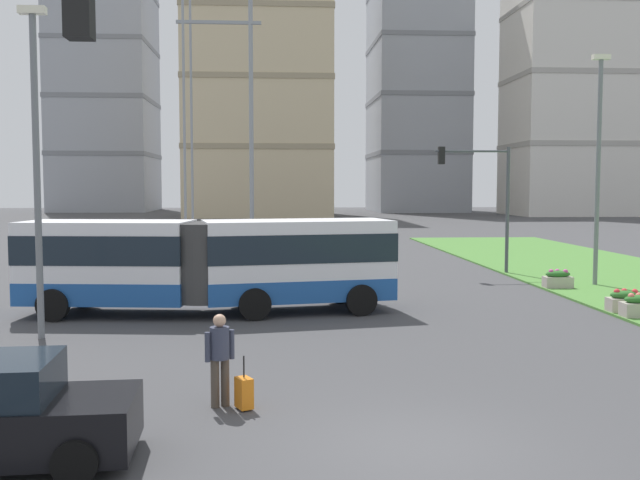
{
  "coord_description": "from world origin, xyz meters",
  "views": [
    {
      "loc": [
        -2.23,
        -10.97,
        4.09
      ],
      "look_at": [
        -0.58,
        14.49,
        2.2
      ],
      "focal_mm": 40.64,
      "sensor_mm": 36.0,
      "label": 1
    }
  ],
  "objects_px": {
    "flower_planter_5": "(558,279)",
    "streetlight_median": "(598,161)",
    "apartment_tower_westcentre": "(259,88)",
    "pedestrian_crossing": "(220,353)",
    "flower_planter_4": "(625,301)",
    "flower_planter_3": "(640,306)",
    "traffic_light_far_right": "(484,187)",
    "streetlight_left": "(36,158)",
    "apartment_tower_west": "(105,76)",
    "articulated_bus": "(210,262)",
    "apartment_tower_centre": "(416,75)",
    "car_navy_sedan": "(188,262)",
    "rolling_suitcase": "(244,393)",
    "apartment_tower_eastcentre": "(591,47)"
  },
  "relations": [
    {
      "from": "flower_planter_5",
      "to": "streetlight_median",
      "type": "bearing_deg",
      "value": 23.61
    },
    {
      "from": "flower_planter_5",
      "to": "apartment_tower_westcentre",
      "type": "bearing_deg",
      "value": 100.09
    },
    {
      "from": "pedestrian_crossing",
      "to": "flower_planter_4",
      "type": "bearing_deg",
      "value": 36.35
    },
    {
      "from": "pedestrian_crossing",
      "to": "streetlight_median",
      "type": "relative_size",
      "value": 0.19
    },
    {
      "from": "flower_planter_3",
      "to": "traffic_light_far_right",
      "type": "height_order",
      "value": "traffic_light_far_right"
    },
    {
      "from": "flower_planter_3",
      "to": "flower_planter_4",
      "type": "distance_m",
      "value": 0.93
    },
    {
      "from": "streetlight_left",
      "to": "apartment_tower_west",
      "type": "distance_m",
      "value": 107.46
    },
    {
      "from": "flower_planter_5",
      "to": "flower_planter_3",
      "type": "bearing_deg",
      "value": -90.0
    },
    {
      "from": "articulated_bus",
      "to": "pedestrian_crossing",
      "type": "relative_size",
      "value": 6.91
    },
    {
      "from": "articulated_bus",
      "to": "streetlight_median",
      "type": "distance_m",
      "value": 16.49
    },
    {
      "from": "streetlight_left",
      "to": "apartment_tower_westcentre",
      "type": "distance_m",
      "value": 83.45
    },
    {
      "from": "articulated_bus",
      "to": "apartment_tower_centre",
      "type": "distance_m",
      "value": 101.43
    },
    {
      "from": "pedestrian_crossing",
      "to": "streetlight_left",
      "type": "bearing_deg",
      "value": 129.26
    },
    {
      "from": "car_navy_sedan",
      "to": "pedestrian_crossing",
      "type": "height_order",
      "value": "pedestrian_crossing"
    },
    {
      "from": "rolling_suitcase",
      "to": "apartment_tower_centre",
      "type": "xyz_separation_m",
      "value": [
        24.14,
        106.15,
        22.14
      ]
    },
    {
      "from": "pedestrian_crossing",
      "to": "flower_planter_3",
      "type": "height_order",
      "value": "pedestrian_crossing"
    },
    {
      "from": "car_navy_sedan",
      "to": "traffic_light_far_right",
      "type": "relative_size",
      "value": 0.75
    },
    {
      "from": "pedestrian_crossing",
      "to": "flower_planter_5",
      "type": "xyz_separation_m",
      "value": [
        12.28,
        14.55,
        -0.58
      ]
    },
    {
      "from": "articulated_bus",
      "to": "traffic_light_far_right",
      "type": "distance_m",
      "value": 15.41
    },
    {
      "from": "car_navy_sedan",
      "to": "apartment_tower_eastcentre",
      "type": "relative_size",
      "value": 0.09
    },
    {
      "from": "apartment_tower_eastcentre",
      "to": "flower_planter_4",
      "type": "bearing_deg",
      "value": -113.11
    },
    {
      "from": "articulated_bus",
      "to": "apartment_tower_eastcentre",
      "type": "height_order",
      "value": "apartment_tower_eastcentre"
    },
    {
      "from": "articulated_bus",
      "to": "car_navy_sedan",
      "type": "xyz_separation_m",
      "value": [
        -1.77,
        8.94,
        -0.9
      ]
    },
    {
      "from": "apartment_tower_westcentre",
      "to": "rolling_suitcase",
      "type": "bearing_deg",
      "value": -89.11
    },
    {
      "from": "apartment_tower_eastcentre",
      "to": "traffic_light_far_right",
      "type": "bearing_deg",
      "value": -117.27
    },
    {
      "from": "car_navy_sedan",
      "to": "streetlight_left",
      "type": "relative_size",
      "value": 0.51
    },
    {
      "from": "flower_planter_4",
      "to": "apartment_tower_west",
      "type": "height_order",
      "value": "apartment_tower_west"
    },
    {
      "from": "rolling_suitcase",
      "to": "flower_planter_3",
      "type": "xyz_separation_m",
      "value": [
        11.83,
        8.3,
        0.11
      ]
    },
    {
      "from": "apartment_tower_west",
      "to": "traffic_light_far_right",
      "type": "bearing_deg",
      "value": -67.51
    },
    {
      "from": "flower_planter_5",
      "to": "streetlight_median",
      "type": "relative_size",
      "value": 0.12
    },
    {
      "from": "pedestrian_crossing",
      "to": "flower_planter_5",
      "type": "bearing_deg",
      "value": 49.85
    },
    {
      "from": "apartment_tower_westcentre",
      "to": "apartment_tower_centre",
      "type": "distance_m",
      "value": 31.12
    },
    {
      "from": "flower_planter_3",
      "to": "streetlight_median",
      "type": "relative_size",
      "value": 0.12
    },
    {
      "from": "apartment_tower_centre",
      "to": "apartment_tower_eastcentre",
      "type": "height_order",
      "value": "apartment_tower_eastcentre"
    },
    {
      "from": "streetlight_median",
      "to": "apartment_tower_eastcentre",
      "type": "relative_size",
      "value": 0.2
    },
    {
      "from": "streetlight_left",
      "to": "rolling_suitcase",
      "type": "bearing_deg",
      "value": -49.29
    },
    {
      "from": "flower_planter_3",
      "to": "apartment_tower_eastcentre",
      "type": "height_order",
      "value": "apartment_tower_eastcentre"
    },
    {
      "from": "flower_planter_3",
      "to": "flower_planter_4",
      "type": "xyz_separation_m",
      "value": [
        0.0,
        0.93,
        0.0
      ]
    },
    {
      "from": "streetlight_left",
      "to": "apartment_tower_eastcentre",
      "type": "bearing_deg",
      "value": 57.88
    },
    {
      "from": "apartment_tower_west",
      "to": "apartment_tower_centre",
      "type": "bearing_deg",
      "value": -4.81
    },
    {
      "from": "car_navy_sedan",
      "to": "apartment_tower_west",
      "type": "relative_size",
      "value": 0.1
    },
    {
      "from": "streetlight_median",
      "to": "apartment_tower_centre",
      "type": "height_order",
      "value": "apartment_tower_centre"
    },
    {
      "from": "rolling_suitcase",
      "to": "streetlight_median",
      "type": "bearing_deg",
      "value": 48.62
    },
    {
      "from": "flower_planter_5",
      "to": "apartment_tower_eastcentre",
      "type": "distance_m",
      "value": 84.39
    },
    {
      "from": "flower_planter_5",
      "to": "streetlight_median",
      "type": "xyz_separation_m",
      "value": [
        1.9,
        0.83,
        4.71
      ]
    },
    {
      "from": "flower_planter_5",
      "to": "articulated_bus",
      "type": "bearing_deg",
      "value": -161.26
    },
    {
      "from": "flower_planter_5",
      "to": "apartment_tower_eastcentre",
      "type": "bearing_deg",
      "value": 65.36
    },
    {
      "from": "pedestrian_crossing",
      "to": "streetlight_median",
      "type": "xyz_separation_m",
      "value": [
        14.18,
        15.38,
        4.13
      ]
    },
    {
      "from": "rolling_suitcase",
      "to": "apartment_tower_centre",
      "type": "relative_size",
      "value": 0.02
    },
    {
      "from": "car_navy_sedan",
      "to": "apartment_tower_west",
      "type": "distance_m",
      "value": 96.82
    }
  ]
}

